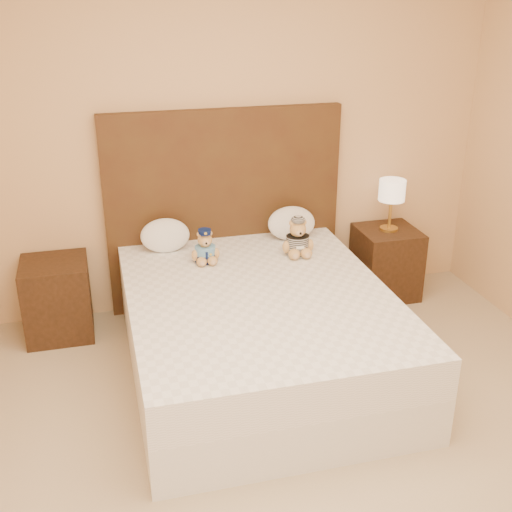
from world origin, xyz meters
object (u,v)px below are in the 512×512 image
at_px(pillow_left, 165,234).
at_px(teddy_police, 205,246).
at_px(teddy_prisoner, 298,237).
at_px(pillow_right, 292,222).
at_px(nightstand_right, 386,262).
at_px(lamp, 392,193).
at_px(nightstand_left, 57,299).
at_px(bed, 259,331).

bearing_deg(pillow_left, teddy_police, -49.93).
height_order(teddy_prisoner, pillow_right, teddy_prisoner).
distance_m(teddy_prisoner, pillow_right, 0.32).
distance_m(nightstand_right, pillow_right, 0.88).
bearing_deg(lamp, nightstand_right, 0.00).
xyz_separation_m(nightstand_left, pillow_left, (0.78, 0.03, 0.40)).
bearing_deg(nightstand_left, bed, -32.62).
bearing_deg(pillow_left, pillow_right, 0.00).
relative_size(nightstand_left, teddy_police, 2.35).
xyz_separation_m(lamp, pillow_left, (-1.72, 0.03, -0.18)).
distance_m(lamp, teddy_police, 1.52).
height_order(nightstand_right, lamp, lamp).
xyz_separation_m(nightstand_left, pillow_right, (1.72, 0.03, 0.40)).
height_order(bed, pillow_left, pillow_left).
distance_m(nightstand_right, teddy_prisoner, 0.97).
bearing_deg(nightstand_left, teddy_prisoner, -9.75).
bearing_deg(pillow_right, lamp, -2.20).
height_order(nightstand_left, lamp, lamp).
bearing_deg(teddy_prisoner, teddy_police, 179.58).
distance_m(nightstand_right, lamp, 0.57).
bearing_deg(bed, pillow_right, 60.56).
bearing_deg(pillow_left, teddy_prisoner, -19.67).
bearing_deg(pillow_right, bed, -119.44).
relative_size(bed, teddy_police, 8.55).
height_order(nightstand_right, teddy_police, teddy_police).
height_order(nightstand_right, pillow_right, pillow_right).
relative_size(teddy_prisoner, pillow_left, 0.76).
height_order(bed, nightstand_left, same).
xyz_separation_m(bed, lamp, (1.25, 0.80, 0.57)).
bearing_deg(pillow_left, nightstand_right, -1.00).
relative_size(lamp, teddy_prisoner, 1.52).
bearing_deg(teddy_prisoner, pillow_left, 163.07).
height_order(bed, teddy_prisoner, teddy_prisoner).
bearing_deg(pillow_left, bed, -60.46).
bearing_deg(nightstand_right, nightstand_left, 180.00).
xyz_separation_m(teddy_police, teddy_prisoner, (0.65, -0.04, 0.01)).
xyz_separation_m(bed, pillow_left, (-0.47, 0.83, 0.40)).
distance_m(bed, teddy_police, 0.72).
height_order(nightstand_right, teddy_prisoner, teddy_prisoner).
height_order(bed, pillow_right, pillow_right).
relative_size(bed, pillow_left, 5.75).
bearing_deg(teddy_police, lamp, 10.70).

